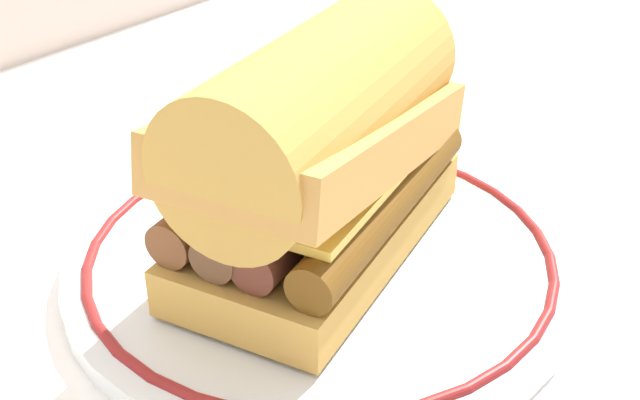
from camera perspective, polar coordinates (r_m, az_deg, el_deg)
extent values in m
plane|color=white|center=(0.44, -0.97, -6.60)|extent=(1.50, 1.50, 0.00)
cylinder|color=white|center=(0.46, 0.00, -4.21)|extent=(0.28, 0.28, 0.01)
torus|color=maroon|center=(0.45, 0.00, -3.59)|extent=(0.26, 0.26, 0.01)
cube|color=gold|center=(0.45, 0.00, -1.88)|extent=(0.20, 0.12, 0.03)
cylinder|color=brown|center=(0.42, 4.62, -0.26)|extent=(0.17, 0.05, 0.02)
cylinder|color=brown|center=(0.43, 1.51, 0.53)|extent=(0.17, 0.05, 0.02)
cylinder|color=brown|center=(0.44, -1.47, 1.29)|extent=(0.17, 0.05, 0.02)
cylinder|color=brown|center=(0.45, -4.31, 2.01)|extent=(0.17, 0.05, 0.02)
cube|color=#EFC64C|center=(0.43, 0.00, 2.62)|extent=(0.16, 0.11, 0.01)
cube|color=#CE9247|center=(0.42, 0.00, 4.74)|extent=(0.20, 0.12, 0.06)
cylinder|color=gold|center=(0.41, 0.00, 6.62)|extent=(0.19, 0.11, 0.08)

